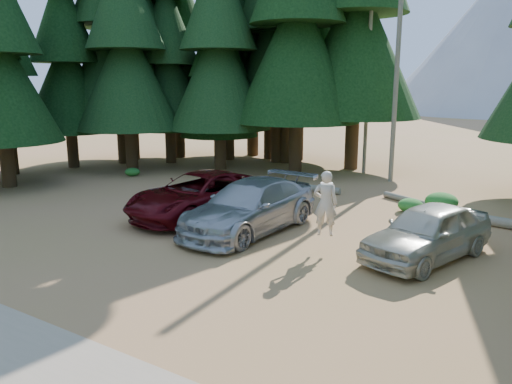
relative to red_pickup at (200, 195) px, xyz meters
The scene contains 19 objects.
ground 5.07m from the red_pickup, 49.90° to the right, with size 160.00×160.00×0.00m, color #A07F44.
forest_belt_north 11.66m from the red_pickup, 73.92° to the left, with size 36.00×7.00×22.00m, color black, non-canonical shape.
forest_belt_west 12.31m from the red_pickup, behind, with size 6.00×22.00×22.00m, color black, non-canonical shape.
snag_front 12.52m from the red_pickup, 69.36° to the left, with size 0.24×0.24×12.00m, color #6C6856.
snag_back 13.02m from the red_pickup, 80.57° to the left, with size 0.20×0.20×10.00m, color #6C6856.
mountain_peak 85.24m from the red_pickup, 89.57° to the left, with size 48.00×50.00×28.00m.
red_pickup is the anchor object (origin of this frame).
silver_minivan_center 2.70m from the red_pickup, 12.52° to the right, with size 2.42×5.96×1.73m, color #ACAFB5.
silver_minivan_right 8.48m from the red_pickup, ahead, with size 1.90×4.71×1.61m, color beige.
frisbee_player 5.85m from the red_pickup, 11.55° to the right, with size 0.84×0.69×1.97m.
log_left 6.29m from the red_pickup, 82.59° to the left, with size 0.32×0.32×4.52m, color #6C6856.
log_mid 8.97m from the red_pickup, 43.84° to the left, with size 0.27×0.27×3.32m, color #6C6856.
log_right 10.89m from the red_pickup, 24.37° to the left, with size 0.37×0.37×5.75m, color #6C6856.
shrub_far_left 2.79m from the red_pickup, 110.96° to the left, with size 0.96×0.96×0.53m, color #1F6821.
shrub_left 6.27m from the red_pickup, 98.10° to the left, with size 0.77×0.77×0.43m, color #1F6821.
shrub_center_left 4.10m from the red_pickup, 101.26° to the left, with size 1.17×1.17×0.64m, color #1F6821.
shrub_center_right 8.28m from the red_pickup, 36.63° to the left, with size 0.99×0.99×0.54m, color #1F6821.
shrub_right 9.63m from the red_pickup, 37.92° to the left, with size 1.28×1.28×0.71m, color #1F6821.
shrub_edge_west 9.59m from the red_pickup, 151.23° to the left, with size 0.81×0.81×0.44m, color #1F6821.
Camera 1 is at (8.42, -10.66, 5.05)m, focal length 35.00 mm.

